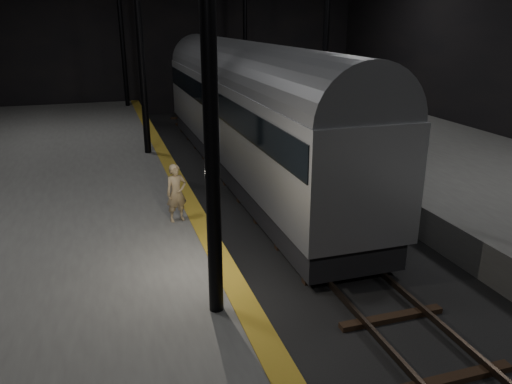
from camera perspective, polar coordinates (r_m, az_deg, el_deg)
name	(u,v)px	position (r m, az deg, el deg)	size (l,w,h in m)	color
ground	(315,244)	(14.42, 6.77, -5.90)	(44.00, 44.00, 0.00)	black
platform_left	(28,265)	(13.25, -24.57, -7.60)	(9.00, 43.80, 1.00)	#4C4C4A
tactile_strip	(202,225)	(13.09, -6.19, -3.74)	(0.50, 43.80, 0.01)	olive
track	(315,242)	(14.39, 6.78, -5.66)	(2.40, 43.00, 0.24)	#3F3328
train	(246,105)	(19.90, -1.20, 9.96)	(2.91, 19.40, 5.19)	#ABAEB3
woman	(176,193)	(13.20, -9.09, -0.11)	(0.56, 0.37, 1.55)	tan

